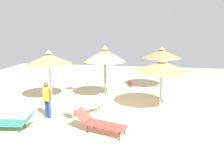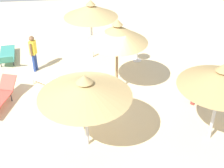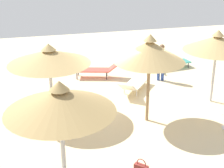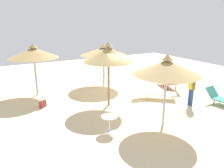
# 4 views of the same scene
# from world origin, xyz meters

# --- Properties ---
(ground) EXTENTS (24.00, 24.00, 0.10)m
(ground) POSITION_xyz_m (0.00, 0.00, -0.05)
(ground) COLOR beige
(parasol_umbrella_far_right) EXTENTS (2.76, 2.76, 2.56)m
(parasol_umbrella_far_right) POSITION_xyz_m (0.30, 2.64, 2.11)
(parasol_umbrella_far_right) COLOR #B2B2B7
(parasol_umbrella_far_right) RESTS_ON ground
(parasol_umbrella_edge) EXTENTS (2.41, 2.41, 2.76)m
(parasol_umbrella_edge) POSITION_xyz_m (-0.16, -3.28, 2.28)
(parasol_umbrella_edge) COLOR #B2B2B7
(parasol_umbrella_edge) RESTS_ON ground
(parasol_umbrella_front) EXTENTS (2.28, 2.28, 2.98)m
(parasol_umbrella_front) POSITION_xyz_m (-0.98, -0.39, 2.43)
(parasol_umbrella_front) COLOR olive
(parasol_umbrella_front) RESTS_ON ground
(parasol_umbrella_back) EXTENTS (2.54, 2.54, 2.75)m
(parasol_umbrella_back) POSITION_xyz_m (-3.66, 2.75, 2.28)
(parasol_umbrella_back) COLOR #B2B2B7
(parasol_umbrella_back) RESTS_ON ground
(lounge_chair_far_left) EXTENTS (0.93, 2.19, 0.76)m
(lounge_chair_far_left) POSITION_xyz_m (3.76, -3.25, 0.33)
(lounge_chair_far_left) COLOR teal
(lounge_chair_far_left) RESTS_ON ground
(lounge_chair_center) EXTENTS (2.04, 1.82, 0.69)m
(lounge_chair_center) POSITION_xyz_m (1.48, -0.74, 0.34)
(lounge_chair_center) COLOR silver
(lounge_chair_center) RESTS_ON ground
(person_standing_near_right) EXTENTS (0.30, 0.45, 1.64)m
(person_standing_near_right) POSITION_xyz_m (2.39, -2.28, 0.93)
(person_standing_near_right) COLOR navy
(person_standing_near_right) RESTS_ON ground
(handbag) EXTENTS (0.37, 0.35, 0.49)m
(handbag) POSITION_xyz_m (-3.79, 0.82, 0.18)
(handbag) COLOR maroon
(handbag) RESTS_ON ground
(side_table_round) EXTENTS (0.59, 0.59, 0.61)m
(side_table_round) POSITION_xyz_m (-2.21, -2.74, 0.42)
(side_table_round) COLOR silver
(side_table_round) RESTS_ON ground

